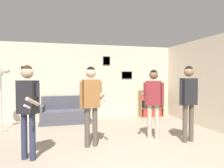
# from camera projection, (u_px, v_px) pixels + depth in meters

# --- Properties ---
(wall_back) EXTENTS (8.67, 0.08, 2.70)m
(wall_back) POSITION_uv_depth(u_px,v_px,m) (91.00, 82.00, 7.29)
(wall_back) COLOR beige
(wall_back) RESTS_ON ground_plane
(wall_right) EXTENTS (0.06, 6.83, 2.70)m
(wall_right) POSITION_uv_depth(u_px,v_px,m) (208.00, 83.00, 5.89)
(wall_right) COLOR beige
(wall_right) RESTS_ON ground_plane
(couch) EXTENTS (1.63, 0.80, 0.87)m
(couch) POSITION_uv_depth(u_px,v_px,m) (65.00, 114.00, 6.70)
(couch) COLOR #4C4C56
(couch) RESTS_ON ground_plane
(bookshelf) EXTENTS (0.92, 0.30, 1.01)m
(bookshelf) POSITION_uv_depth(u_px,v_px,m) (151.00, 104.00, 7.68)
(bookshelf) COLOR olive
(bookshelf) RESTS_ON ground_plane
(floor_lamp) EXTENTS (0.41, 0.44, 1.82)m
(floor_lamp) POSITION_uv_depth(u_px,v_px,m) (1.00, 80.00, 5.63)
(floor_lamp) COLOR #ADA89E
(floor_lamp) RESTS_ON ground_plane
(person_player_foreground_left) EXTENTS (0.44, 0.60, 1.75)m
(person_player_foreground_left) POSITION_uv_depth(u_px,v_px,m) (28.00, 101.00, 3.66)
(person_player_foreground_left) COLOR #2D334C
(person_player_foreground_left) RESTS_ON ground_plane
(person_player_foreground_center) EXTENTS (0.54, 0.45, 1.76)m
(person_player_foreground_center) POSITION_uv_depth(u_px,v_px,m) (91.00, 97.00, 4.34)
(person_player_foreground_center) COLOR brown
(person_player_foreground_center) RESTS_ON ground_plane
(person_watcher_holding_cup) EXTENTS (0.59, 0.37, 1.71)m
(person_watcher_holding_cup) POSITION_uv_depth(u_px,v_px,m) (153.00, 96.00, 4.89)
(person_watcher_holding_cup) COLOR #B7AD99
(person_watcher_holding_cup) RESTS_ON ground_plane
(person_spectator_near_bookshelf) EXTENTS (0.50, 0.23, 1.79)m
(person_spectator_near_bookshelf) POSITION_uv_depth(u_px,v_px,m) (189.00, 95.00, 4.67)
(person_spectator_near_bookshelf) COLOR brown
(person_spectator_near_bookshelf) RESTS_ON ground_plane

